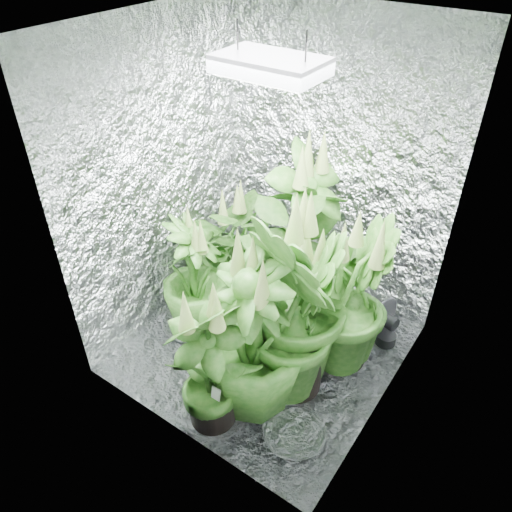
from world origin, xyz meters
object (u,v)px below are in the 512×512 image
object	(u,v)px
plant_b	(306,230)
circulation_fan	(385,325)
plant_d	(195,278)
grow_lamp	(270,66)
plant_c	(351,299)
plant_h	(253,335)
plant_f	(209,365)
plant_g	(299,309)
plant_e	(305,294)
plant_a	(239,246)

from	to	relation	value
plant_b	circulation_fan	size ratio (longest dim) A/B	3.69
plant_d	grow_lamp	bearing A→B (deg)	8.57
plant_c	plant_h	distance (m)	0.67
plant_f	plant_h	bearing A→B (deg)	69.12
plant_f	plant_g	size ratio (longest dim) A/B	0.77
plant_e	plant_b	bearing A→B (deg)	120.25
plant_a	plant_e	world-z (taller)	plant_e
grow_lamp	plant_d	world-z (taller)	grow_lamp
plant_b	plant_g	world-z (taller)	plant_g
grow_lamp	plant_d	bearing A→B (deg)	-171.43
grow_lamp	plant_e	xyz separation A→B (m)	(0.20, 0.12, -1.33)
grow_lamp	plant_g	xyz separation A→B (m)	(0.31, -0.15, -1.20)
plant_d	plant_e	xyz separation A→B (m)	(0.72, 0.19, 0.08)
plant_b	plant_h	world-z (taller)	plant_b
plant_f	plant_g	bearing A→B (deg)	63.89
plant_e	plant_f	distance (m)	0.77
plant_d	plant_f	bearing A→B (deg)	-43.86
plant_b	plant_d	distance (m)	0.83
plant_f	plant_g	distance (m)	0.57
plant_a	plant_g	distance (m)	0.97
plant_c	plant_d	distance (m)	1.02
grow_lamp	plant_h	distance (m)	1.36
plant_d	plant_f	size ratio (longest dim) A/B	0.87
plant_c	plant_e	distance (m)	0.27
plant_a	plant_c	bearing A→B (deg)	-9.15
grow_lamp	plant_a	xyz separation A→B (m)	(-0.48, 0.37, -1.41)
plant_b	plant_f	distance (m)	1.26
plant_a	plant_d	distance (m)	0.44
grow_lamp	plant_h	size ratio (longest dim) A/B	0.43
plant_d	plant_a	bearing A→B (deg)	86.19
grow_lamp	plant_b	xyz separation A→B (m)	(-0.08, 0.60, -1.24)
plant_d	plant_h	bearing A→B (deg)	-24.26
plant_a	plant_c	xyz separation A→B (m)	(0.94, -0.15, 0.09)
circulation_fan	plant_b	bearing A→B (deg)	-173.83
grow_lamp	plant_d	size ratio (longest dim) A/B	0.56
plant_e	plant_h	size ratio (longest dim) A/B	0.99
plant_f	plant_c	bearing A→B (deg)	65.58
plant_e	circulation_fan	size ratio (longest dim) A/B	3.34
plant_h	grow_lamp	bearing A→B (deg)	113.69
plant_g	grow_lamp	bearing A→B (deg)	154.94
plant_h	circulation_fan	world-z (taller)	plant_h
plant_d	plant_h	distance (m)	0.76
plant_d	plant_e	world-z (taller)	plant_e
plant_c	circulation_fan	bearing A→B (deg)	62.87
plant_c	plant_h	size ratio (longest dim) A/B	0.96
plant_c	plant_h	bearing A→B (deg)	-115.88
plant_h	plant_g	bearing A→B (deg)	58.77
plant_f	circulation_fan	size ratio (longest dim) A/B	3.01
plant_e	plant_g	distance (m)	0.31
grow_lamp	circulation_fan	world-z (taller)	grow_lamp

